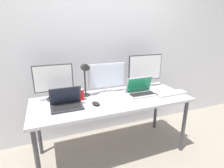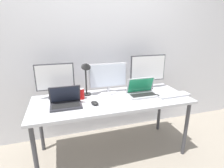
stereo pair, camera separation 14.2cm
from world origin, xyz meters
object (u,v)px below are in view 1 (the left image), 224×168
object	(u,v)px
work_desk	(112,103)
desk_lamp	(85,73)
monitor_left	(54,81)
laptop_secondary	(141,90)
monitor_center	(107,78)
laptop_silver	(66,103)
soda_can_near_keyboard	(81,95)
mouse_by_keyboard	(96,104)
keyboard_main	(171,93)
monitor_right	(145,69)

from	to	relation	value
work_desk	desk_lamp	world-z (taller)	desk_lamp
monitor_left	desk_lamp	size ratio (longest dim) A/B	0.98
laptop_secondary	monitor_center	bearing A→B (deg)	150.39
monitor_left	desk_lamp	world-z (taller)	desk_lamp
monitor_left	laptop_silver	distance (m)	0.33
soda_can_near_keyboard	laptop_silver	bearing A→B (deg)	-142.17
laptop_silver	soda_can_near_keyboard	bearing A→B (deg)	37.83
laptop_silver	laptop_secondary	distance (m)	0.91
desk_lamp	mouse_by_keyboard	bearing A→B (deg)	-82.29
keyboard_main	desk_lamp	size ratio (longest dim) A/B	0.94
work_desk	laptop_silver	xyz separation A→B (m)	(-0.53, -0.05, 0.11)
soda_can_near_keyboard	monitor_left	bearing A→B (deg)	155.49
monitor_right	laptop_silver	xyz separation A→B (m)	(-1.09, -0.27, -0.20)
work_desk	soda_can_near_keyboard	xyz separation A→B (m)	(-0.34, 0.10, 0.12)
monitor_right	laptop_silver	world-z (taller)	monitor_right
desk_lamp	keyboard_main	bearing A→B (deg)	-16.68
work_desk	keyboard_main	distance (m)	0.76
monitor_left	keyboard_main	bearing A→B (deg)	-14.65
monitor_right	laptop_secondary	xyz separation A→B (m)	(-0.19, -0.22, -0.20)
work_desk	laptop_silver	size ratio (longest dim) A/B	5.66
monitor_center	monitor_right	size ratio (longest dim) A/B	0.97
laptop_secondary	soda_can_near_keyboard	distance (m)	0.73
monitor_center	soda_can_near_keyboard	world-z (taller)	monitor_center
work_desk	keyboard_main	size ratio (longest dim) A/B	4.41
laptop_secondary	mouse_by_keyboard	distance (m)	0.62
work_desk	mouse_by_keyboard	world-z (taller)	mouse_by_keyboard
desk_lamp	laptop_secondary	bearing A→B (deg)	-14.65
desk_lamp	work_desk	bearing A→B (deg)	-32.69
work_desk	soda_can_near_keyboard	bearing A→B (deg)	164.09
desk_lamp	monitor_left	bearing A→B (deg)	171.33
monitor_right	work_desk	bearing A→B (deg)	-158.63
monitor_right	desk_lamp	size ratio (longest dim) A/B	1.12
monitor_left	monitor_center	distance (m)	0.63
laptop_secondary	desk_lamp	world-z (taller)	desk_lamp
monitor_left	monitor_right	size ratio (longest dim) A/B	0.87
soda_can_near_keyboard	desk_lamp	world-z (taller)	desk_lamp
mouse_by_keyboard	soda_can_near_keyboard	xyz separation A→B (m)	(-0.11, 0.20, 0.04)
monitor_right	laptop_secondary	distance (m)	0.35
laptop_silver	monitor_left	bearing A→B (deg)	108.52
mouse_by_keyboard	soda_can_near_keyboard	size ratio (longest dim) A/B	0.84
monitor_right	laptop_secondary	world-z (taller)	monitor_right
monitor_center	mouse_by_keyboard	distance (m)	0.44
keyboard_main	soda_can_near_keyboard	world-z (taller)	soda_can_near_keyboard
laptop_secondary	monitor_left	bearing A→B (deg)	167.44
monitor_left	keyboard_main	xyz separation A→B (m)	(1.36, -0.36, -0.21)
monitor_center	monitor_right	world-z (taller)	monitor_right
monitor_right	mouse_by_keyboard	xyz separation A→B (m)	(-0.79, -0.33, -0.24)
monitor_right	mouse_by_keyboard	bearing A→B (deg)	-157.60
work_desk	keyboard_main	xyz separation A→B (m)	(0.75, -0.13, 0.07)
monitor_center	soda_can_near_keyboard	xyz separation A→B (m)	(-0.35, -0.11, -0.14)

